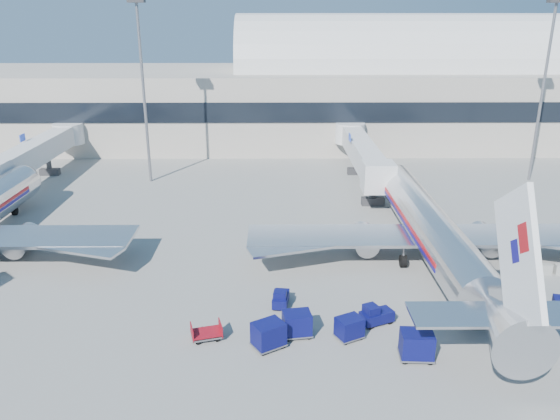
{
  "coord_description": "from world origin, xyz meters",
  "views": [
    {
      "loc": [
        -3.56,
        -39.15,
        20.34
      ],
      "look_at": [
        -3.18,
        6.0,
        4.37
      ],
      "focal_mm": 35.0,
      "sensor_mm": 36.0,
      "label": 1
    }
  ],
  "objects_px": {
    "tug_lead": "(376,315)",
    "cart_solo_near": "(417,345)",
    "cart_train_b": "(297,324)",
    "jetbridge_near": "(360,150)",
    "tug_left": "(281,298)",
    "jetbridge_mid": "(40,151)",
    "cart_train_a": "(349,328)",
    "mast_east": "(547,65)",
    "cart_train_c": "(269,334)",
    "barrier_near": "(533,269)",
    "cart_open_red": "(207,334)",
    "mast_west": "(142,65)",
    "airliner_main": "(433,231)",
    "tug_right": "(489,315)"
  },
  "relations": [
    {
      "from": "mast_east",
      "to": "tug_right",
      "type": "relative_size",
      "value": 9.21
    },
    {
      "from": "mast_west",
      "to": "barrier_near",
      "type": "relative_size",
      "value": 7.53
    },
    {
      "from": "mast_east",
      "to": "jetbridge_near",
      "type": "bearing_deg",
      "value": 177.93
    },
    {
      "from": "cart_open_red",
      "to": "cart_train_b",
      "type": "bearing_deg",
      "value": -12.06
    },
    {
      "from": "mast_east",
      "to": "cart_train_a",
      "type": "height_order",
      "value": "mast_east"
    },
    {
      "from": "cart_train_b",
      "to": "tug_left",
      "type": "bearing_deg",
      "value": 95.97
    },
    {
      "from": "airliner_main",
      "to": "cart_train_a",
      "type": "xyz_separation_m",
      "value": [
        -8.66,
        -12.05,
        -2.1
      ]
    },
    {
      "from": "mast_east",
      "to": "cart_open_red",
      "type": "height_order",
      "value": "mast_east"
    },
    {
      "from": "tug_lead",
      "to": "cart_open_red",
      "type": "bearing_deg",
      "value": 165.0
    },
    {
      "from": "cart_train_a",
      "to": "cart_train_b",
      "type": "xyz_separation_m",
      "value": [
        -3.49,
        0.37,
        0.1
      ]
    },
    {
      "from": "jetbridge_near",
      "to": "tug_lead",
      "type": "distance_m",
      "value": 36.87
    },
    {
      "from": "cart_train_c",
      "to": "cart_open_red",
      "type": "bearing_deg",
      "value": 134.34
    },
    {
      "from": "barrier_near",
      "to": "cart_train_a",
      "type": "height_order",
      "value": "cart_train_a"
    },
    {
      "from": "cart_solo_near",
      "to": "cart_train_c",
      "type": "bearing_deg",
      "value": 175.28
    },
    {
      "from": "jetbridge_near",
      "to": "barrier_near",
      "type": "xyz_separation_m",
      "value": [
        10.4,
        -28.81,
        -3.48
      ]
    },
    {
      "from": "tug_lead",
      "to": "tug_right",
      "type": "distance_m",
      "value": 7.98
    },
    {
      "from": "barrier_near",
      "to": "cart_open_red",
      "type": "distance_m",
      "value": 27.86
    },
    {
      "from": "airliner_main",
      "to": "cart_train_b",
      "type": "relative_size",
      "value": 17.22
    },
    {
      "from": "airliner_main",
      "to": "cart_open_red",
      "type": "height_order",
      "value": "airliner_main"
    },
    {
      "from": "airliner_main",
      "to": "mast_east",
      "type": "distance_m",
      "value": 34.51
    },
    {
      "from": "tug_lead",
      "to": "airliner_main",
      "type": "bearing_deg",
      "value": 33.13
    },
    {
      "from": "mast_east",
      "to": "cart_solo_near",
      "type": "relative_size",
      "value": 10.28
    },
    {
      "from": "mast_east",
      "to": "cart_open_red",
      "type": "distance_m",
      "value": 55.44
    },
    {
      "from": "jetbridge_mid",
      "to": "cart_solo_near",
      "type": "height_order",
      "value": "jetbridge_mid"
    },
    {
      "from": "tug_lead",
      "to": "cart_solo_near",
      "type": "distance_m",
      "value": 4.58
    },
    {
      "from": "jetbridge_near",
      "to": "mast_west",
      "type": "distance_m",
      "value": 29.67
    },
    {
      "from": "jetbridge_mid",
      "to": "cart_train_a",
      "type": "relative_size",
      "value": 12.67
    },
    {
      "from": "barrier_near",
      "to": "mast_west",
      "type": "bearing_deg",
      "value": 143.62
    },
    {
      "from": "cart_train_c",
      "to": "mast_east",
      "type": "bearing_deg",
      "value": 16.89
    },
    {
      "from": "cart_train_c",
      "to": "jetbridge_near",
      "type": "bearing_deg",
      "value": 41.86
    },
    {
      "from": "airliner_main",
      "to": "tug_right",
      "type": "xyz_separation_m",
      "value": [
        1.4,
        -10.17,
        -2.27
      ]
    },
    {
      "from": "mast_east",
      "to": "cart_train_b",
      "type": "height_order",
      "value": "mast_east"
    },
    {
      "from": "tug_lead",
      "to": "cart_train_c",
      "type": "relative_size",
      "value": 1.01
    },
    {
      "from": "jetbridge_near",
      "to": "tug_left",
      "type": "relative_size",
      "value": 12.05
    },
    {
      "from": "jetbridge_near",
      "to": "tug_left",
      "type": "bearing_deg",
      "value": -107.68
    },
    {
      "from": "airliner_main",
      "to": "cart_train_b",
      "type": "height_order",
      "value": "airliner_main"
    },
    {
      "from": "tug_lead",
      "to": "cart_train_c",
      "type": "height_order",
      "value": "cart_train_c"
    },
    {
      "from": "mast_east",
      "to": "mast_west",
      "type": "bearing_deg",
      "value": 180.0
    },
    {
      "from": "cart_solo_near",
      "to": "cart_train_b",
      "type": "bearing_deg",
      "value": 163.37
    },
    {
      "from": "jetbridge_mid",
      "to": "mast_west",
      "type": "bearing_deg",
      "value": -3.21
    },
    {
      "from": "cart_train_a",
      "to": "cart_open_red",
      "type": "bearing_deg",
      "value": 152.36
    },
    {
      "from": "cart_train_c",
      "to": "cart_open_red",
      "type": "height_order",
      "value": "cart_train_c"
    },
    {
      "from": "tug_right",
      "to": "cart_train_b",
      "type": "bearing_deg",
      "value": -138.85
    },
    {
      "from": "tug_lead",
      "to": "tug_left",
      "type": "xyz_separation_m",
      "value": [
        -6.64,
        2.56,
        -0.05
      ]
    },
    {
      "from": "cart_solo_near",
      "to": "tug_right",
      "type": "bearing_deg",
      "value": 37.65
    },
    {
      "from": "mast_west",
      "to": "tug_lead",
      "type": "distance_m",
      "value": 44.95
    },
    {
      "from": "jetbridge_near",
      "to": "tug_lead",
      "type": "bearing_deg",
      "value": -96.53
    },
    {
      "from": "cart_train_a",
      "to": "cart_solo_near",
      "type": "distance_m",
      "value": 4.56
    },
    {
      "from": "airliner_main",
      "to": "jetbridge_near",
      "type": "height_order",
      "value": "airliner_main"
    },
    {
      "from": "cart_train_c",
      "to": "tug_left",
      "type": "bearing_deg",
      "value": 49.65
    }
  ]
}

